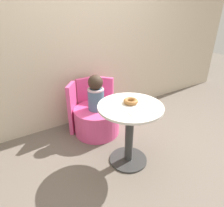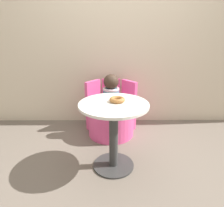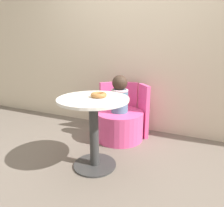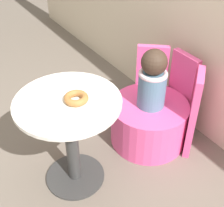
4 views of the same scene
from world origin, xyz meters
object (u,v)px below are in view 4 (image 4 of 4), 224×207
object	(u,v)px
tub_chair	(149,122)
round_table	(70,128)
donut	(76,98)
child_figure	(153,80)

from	to	relation	value
tub_chair	round_table	bearing A→B (deg)	-88.08
round_table	donut	bearing A→B (deg)	52.07
tub_chair	child_figure	size ratio (longest dim) A/B	1.30
tub_chair	child_figure	world-z (taller)	child_figure
round_table	donut	world-z (taller)	donut
tub_chair	donut	world-z (taller)	donut
child_figure	donut	xyz separation A→B (m)	(0.06, -0.65, 0.13)
child_figure	donut	world-z (taller)	child_figure
donut	child_figure	bearing A→B (deg)	95.01
tub_chair	donut	bearing A→B (deg)	-84.99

